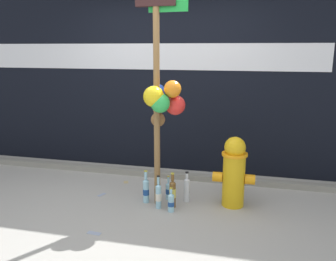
% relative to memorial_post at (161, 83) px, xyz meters
% --- Properties ---
extents(ground_plane, '(14.00, 14.00, 0.00)m').
position_rel_memorial_post_xyz_m(ground_plane, '(-0.21, -0.36, -1.44)').
color(ground_plane, '#9E9B93').
extents(building_wall, '(10.00, 0.21, 3.02)m').
position_rel_memorial_post_xyz_m(building_wall, '(-0.21, 1.35, 0.07)').
color(building_wall, black).
rests_on(building_wall, ground_plane).
extents(curb_strip, '(8.00, 0.12, 0.08)m').
position_rel_memorial_post_xyz_m(curb_strip, '(-0.21, 0.87, -1.40)').
color(curb_strip, gray).
rests_on(curb_strip, ground_plane).
extents(memorial_post, '(0.57, 0.52, 2.60)m').
position_rel_memorial_post_xyz_m(memorial_post, '(0.00, 0.00, 0.00)').
color(memorial_post, olive).
rests_on(memorial_post, ground_plane).
extents(fire_hydrant, '(0.49, 0.30, 0.83)m').
position_rel_memorial_post_xyz_m(fire_hydrant, '(0.83, 0.17, -1.03)').
color(fire_hydrant, gold).
rests_on(fire_hydrant, ground_plane).
extents(bottle_0, '(0.07, 0.07, 0.29)m').
position_rel_memorial_post_xyz_m(bottle_0, '(0.16, -0.17, -1.33)').
color(bottle_0, '#93CCE0').
rests_on(bottle_0, ground_plane).
extents(bottle_1, '(0.07, 0.07, 0.38)m').
position_rel_memorial_post_xyz_m(bottle_1, '(0.28, 0.14, -1.28)').
color(bottle_1, silver).
rests_on(bottle_1, ground_plane).
extents(bottle_2, '(0.06, 0.06, 0.30)m').
position_rel_memorial_post_xyz_m(bottle_2, '(0.05, 0.15, -1.33)').
color(bottle_2, '#93CCE0').
rests_on(bottle_2, ground_plane).
extents(bottle_3, '(0.07, 0.07, 0.40)m').
position_rel_memorial_post_xyz_m(bottle_3, '(-0.19, 0.00, -1.28)').
color(bottle_3, '#93CCE0').
rests_on(bottle_3, ground_plane).
extents(bottle_4, '(0.08, 0.08, 0.42)m').
position_rel_memorial_post_xyz_m(bottle_4, '(0.15, -0.05, -1.27)').
color(bottle_4, brown).
rests_on(bottle_4, ground_plane).
extents(bottle_5, '(0.07, 0.07, 0.40)m').
position_rel_memorial_post_xyz_m(bottle_5, '(-0.01, -0.11, -1.29)').
color(bottle_5, '#93CCE0').
rests_on(bottle_5, ground_plane).
extents(litter_0, '(0.09, 0.13, 0.01)m').
position_rel_memorial_post_xyz_m(litter_0, '(-0.81, 0.08, -1.44)').
color(litter_0, '#8C99B2').
rests_on(litter_0, ground_plane).
extents(litter_1, '(0.15, 0.07, 0.01)m').
position_rel_memorial_post_xyz_m(litter_1, '(-0.49, -0.82, -1.44)').
color(litter_1, '#8C99B2').
rests_on(litter_1, ground_plane).
extents(litter_2, '(0.09, 0.10, 0.01)m').
position_rel_memorial_post_xyz_m(litter_2, '(-0.65, 0.56, -1.44)').
color(litter_2, tan).
rests_on(litter_2, ground_plane).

